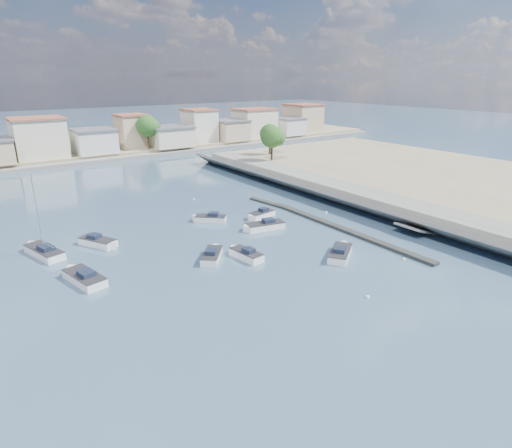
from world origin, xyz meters
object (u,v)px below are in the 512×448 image
(sailboat, at_px, (43,251))
(motorboat_h, at_px, (341,253))
(motorboat_c, at_px, (263,226))
(motorboat_e, at_px, (83,277))
(motorboat_a, at_px, (245,254))
(motorboat_f, at_px, (209,219))
(motorboat_d, at_px, (260,215))
(motorboat_b, at_px, (212,255))
(motorboat_g, at_px, (99,243))

(sailboat, bearing_deg, motorboat_h, -35.99)
(motorboat_c, bearing_deg, motorboat_e, -175.42)
(motorboat_a, height_order, motorboat_h, same)
(motorboat_f, distance_m, sailboat, 19.82)
(motorboat_a, bearing_deg, motorboat_e, 164.53)
(motorboat_c, xyz_separation_m, sailboat, (-23.83, 7.08, 0.04))
(motorboat_d, relative_size, motorboat_e, 0.76)
(motorboat_b, height_order, sailboat, sailboat)
(motorboat_a, xyz_separation_m, motorboat_b, (-2.89, 1.78, -0.00))
(motorboat_e, distance_m, sailboat, 9.03)
(motorboat_c, relative_size, motorboat_h, 1.10)
(motorboat_d, height_order, motorboat_g, same)
(motorboat_g, bearing_deg, sailboat, 171.56)
(motorboat_h, distance_m, sailboat, 31.59)
(motorboat_a, distance_m, motorboat_c, 9.01)
(motorboat_a, distance_m, motorboat_g, 16.74)
(sailboat, bearing_deg, motorboat_f, -1.81)
(motorboat_e, distance_m, motorboat_h, 25.63)
(motorboat_b, bearing_deg, motorboat_f, 62.24)
(motorboat_f, height_order, motorboat_h, same)
(motorboat_h, xyz_separation_m, sailboat, (-25.56, 18.56, 0.04))
(motorboat_c, relative_size, motorboat_f, 1.35)
(motorboat_e, distance_m, motorboat_f, 19.76)
(motorboat_b, height_order, motorboat_c, same)
(motorboat_b, distance_m, motorboat_d, 14.41)
(motorboat_d, distance_m, motorboat_h, 15.31)
(motorboat_b, relative_size, motorboat_g, 0.88)
(motorboat_c, relative_size, motorboat_g, 1.14)
(motorboat_g, bearing_deg, motorboat_h, -41.68)
(motorboat_f, bearing_deg, motorboat_h, -72.23)
(motorboat_a, height_order, motorboat_b, same)
(motorboat_a, bearing_deg, motorboat_b, 148.30)
(motorboat_e, relative_size, sailboat, 0.63)
(motorboat_d, xyz_separation_m, motorboat_f, (-6.37, 2.64, 0.00))
(motorboat_h, bearing_deg, motorboat_g, 138.32)
(motorboat_c, xyz_separation_m, motorboat_g, (-18.18, 6.24, 0.00))
(motorboat_g, xyz_separation_m, sailboat, (-5.65, 0.84, 0.04))
(motorboat_a, height_order, motorboat_d, same)
(motorboat_f, bearing_deg, motorboat_b, -117.76)
(motorboat_b, bearing_deg, motorboat_h, -32.66)
(motorboat_b, xyz_separation_m, motorboat_h, (11.36, -7.28, 0.00))
(motorboat_a, distance_m, motorboat_f, 12.73)
(motorboat_a, distance_m, motorboat_e, 15.82)
(motorboat_a, height_order, sailboat, sailboat)
(motorboat_d, distance_m, motorboat_g, 20.66)
(motorboat_b, distance_m, sailboat, 18.13)
(motorboat_b, xyz_separation_m, motorboat_d, (11.98, 8.02, -0.00))
(motorboat_e, bearing_deg, motorboat_a, -15.47)
(motorboat_a, distance_m, motorboat_d, 13.37)
(motorboat_d, distance_m, motorboat_e, 24.97)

